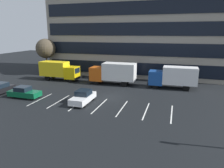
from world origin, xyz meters
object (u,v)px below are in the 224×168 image
Objects in this scene: sedan_black at (0,89)px; box_truck_yellow_all at (59,70)px; bare_tree at (46,49)px; box_truck_blue at (174,76)px; sedan_forest at (24,92)px; sedan_white at (83,97)px; box_truck_orange at (114,72)px.

box_truck_yellow_all is at bearing 71.41° from sedan_black.
sedan_black is 14.79m from bare_tree.
box_truck_yellow_all is 7.07m from bare_tree.
box_truck_yellow_all is 10.98m from sedan_black.
box_truck_blue is 1.70× the size of sedan_black.
sedan_white is at bearing 2.89° from sedan_forest.
box_truck_yellow_all is at bearing 132.82° from sedan_white.
box_truck_yellow_all is 14.22m from sedan_white.
bare_tree is at bearing 166.69° from box_truck_orange.
box_truck_blue is 1.02× the size of box_truck_yellow_all.
bare_tree is (-6.08, 14.44, 4.67)m from sedan_forest.
box_truck_orange reaches higher than box_truck_blue.
box_truck_orange is 16.27m from bare_tree.
box_truck_orange is at bearing -13.31° from bare_tree.
box_truck_orange is at bearing -178.94° from box_truck_blue.
sedan_white is 8.54m from sedan_forest.
sedan_white is 20.77m from bare_tree.
box_truck_blue is 1.01× the size of bare_tree.
sedan_black is 13.12m from sedan_white.
box_truck_yellow_all is 1.70× the size of sedan_forest.
box_truck_yellow_all is (-10.51, 0.06, -0.14)m from box_truck_orange.
box_truck_orange is at bearing 48.86° from sedan_forest.
bare_tree reaches higher than box_truck_blue.
box_truck_yellow_all is 1.68× the size of sedan_black.
box_truck_orange is at bearing 36.34° from sedan_black.
sedan_forest is 16.35m from bare_tree.
box_truck_orange reaches higher than sedan_white.
box_truck_orange is 1.80× the size of sedan_black.
sedan_white is 1.03× the size of sedan_forest.
box_truck_yellow_all is at bearing 179.69° from box_truck_orange.
box_truck_yellow_all is 10.95m from sedan_forest.
sedan_white is at bearing -47.18° from box_truck_yellow_all.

